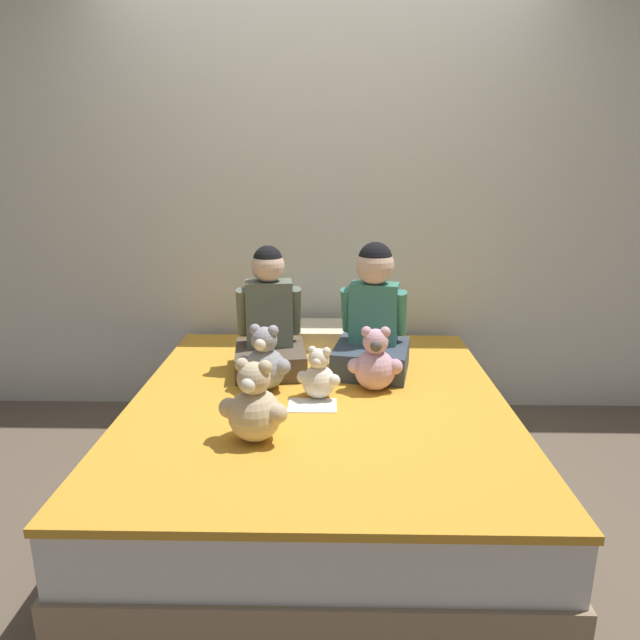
{
  "coord_description": "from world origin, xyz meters",
  "views": [
    {
      "loc": [
        0.05,
        -2.35,
        1.49
      ],
      "look_at": [
        0.0,
        0.29,
        0.76
      ],
      "focal_mm": 32.0,
      "sensor_mm": 36.0,
      "label": 1
    }
  ],
  "objects": [
    {
      "name": "teddy_bear_held_by_left_child",
      "position": [
        -0.25,
        0.11,
        0.61
      ],
      "size": [
        0.25,
        0.19,
        0.31
      ],
      "rotation": [
        0.0,
        0.0,
        -0.23
      ],
      "color": "#939399",
      "rests_on": "bed"
    },
    {
      "name": "teddy_bear_between_children",
      "position": [
        0.0,
        0.01,
        0.58
      ],
      "size": [
        0.19,
        0.15,
        0.24
      ],
      "rotation": [
        0.0,
        0.0,
        -0.28
      ],
      "color": "silver",
      "rests_on": "bed"
    },
    {
      "name": "child_on_left",
      "position": [
        -0.25,
        0.37,
        0.72
      ],
      "size": [
        0.39,
        0.42,
        0.62
      ],
      "rotation": [
        0.0,
        0.0,
        0.13
      ],
      "color": "brown",
      "rests_on": "bed"
    },
    {
      "name": "teddy_bear_at_foot_of_bed",
      "position": [
        -0.23,
        -0.4,
        0.61
      ],
      "size": [
        0.26,
        0.2,
        0.32
      ],
      "rotation": [
        0.0,
        0.0,
        -0.24
      ],
      "color": "#D1B78E",
      "rests_on": "bed"
    },
    {
      "name": "bed",
      "position": [
        0.0,
        0.0,
        0.24
      ],
      "size": [
        1.67,
        1.94,
        0.48
      ],
      "color": "#997F60",
      "rests_on": "ground_plane"
    },
    {
      "name": "teddy_bear_held_by_right_child",
      "position": [
        0.25,
        0.11,
        0.6
      ],
      "size": [
        0.25,
        0.19,
        0.3
      ],
      "rotation": [
        0.0,
        0.0,
        -0.04
      ],
      "color": "#DBA3B2",
      "rests_on": "bed"
    },
    {
      "name": "ground_plane",
      "position": [
        0.0,
        0.0,
        0.0
      ],
      "size": [
        14.0,
        14.0,
        0.0
      ],
      "primitive_type": "plane",
      "color": "brown"
    },
    {
      "name": "pillow_at_headboard",
      "position": [
        0.0,
        0.78,
        0.53
      ],
      "size": [
        0.58,
        0.32,
        0.11
      ],
      "color": "beige",
      "rests_on": "bed"
    },
    {
      "name": "child_on_right",
      "position": [
        0.26,
        0.37,
        0.74
      ],
      "size": [
        0.42,
        0.44,
        0.64
      ],
      "rotation": [
        0.0,
        0.0,
        -0.19
      ],
      "color": "#384251",
      "rests_on": "bed"
    },
    {
      "name": "sign_card",
      "position": [
        -0.03,
        -0.08,
        0.48
      ],
      "size": [
        0.21,
        0.15,
        0.0
      ],
      "color": "white",
      "rests_on": "bed"
    },
    {
      "name": "wall_behind_bed",
      "position": [
        0.0,
        1.05,
        1.25
      ],
      "size": [
        8.0,
        0.06,
        2.5
      ],
      "color": "silver",
      "rests_on": "ground_plane"
    }
  ]
}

